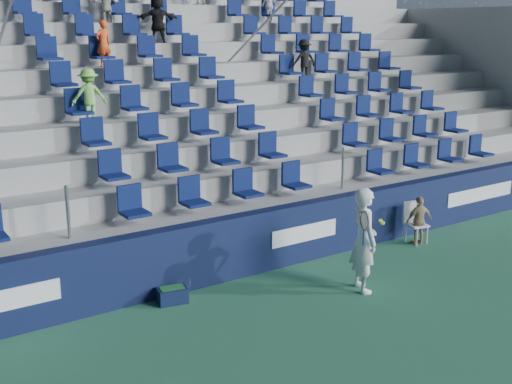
# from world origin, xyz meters

# --- Properties ---
(ground) EXTENTS (70.00, 70.00, 0.00)m
(ground) POSITION_xyz_m (0.00, 0.00, 0.00)
(ground) COLOR #2F6F4B
(ground) RESTS_ON ground
(sponsor_wall) EXTENTS (24.00, 0.32, 1.20)m
(sponsor_wall) POSITION_xyz_m (0.00, 3.15, 0.60)
(sponsor_wall) COLOR #10183B
(sponsor_wall) RESTS_ON ground
(grandstand) EXTENTS (24.00, 8.17, 6.63)m
(grandstand) POSITION_xyz_m (-0.01, 8.24, 2.14)
(grandstand) COLOR #A2A29D
(grandstand) RESTS_ON ground
(tennis_player) EXTENTS (0.73, 0.80, 1.90)m
(tennis_player) POSITION_xyz_m (1.51, 1.33, 0.95)
(tennis_player) COLOR white
(tennis_player) RESTS_ON ground
(line_judge_chair) EXTENTS (0.48, 0.49, 0.92)m
(line_judge_chair) POSITION_xyz_m (4.27, 2.65, 0.52)
(line_judge_chair) COLOR white
(line_judge_chair) RESTS_ON ground
(line_judge) EXTENTS (0.67, 0.40, 1.07)m
(line_judge) POSITION_xyz_m (4.27, 2.50, 0.53)
(line_judge) COLOR tan
(line_judge) RESTS_ON ground
(ball_bin) EXTENTS (0.55, 0.41, 0.28)m
(ball_bin) POSITION_xyz_m (-1.57, 2.75, 0.15)
(ball_bin) COLOR #0F1937
(ball_bin) RESTS_ON ground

